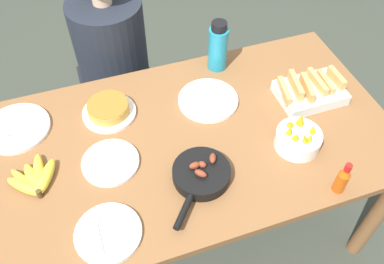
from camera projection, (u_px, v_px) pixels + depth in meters
name	position (u px, v px, depth m)	size (l,w,h in m)	color
ground_plane	(192.00, 226.00, 2.21)	(14.00, 14.00, 0.00)	#383D33
dining_table	(192.00, 152.00, 1.70)	(1.63, 0.91, 0.76)	brown
banana_bunch	(35.00, 179.00, 1.47)	(0.20, 0.20, 0.04)	yellow
melon_tray	(310.00, 91.00, 1.74)	(0.28, 0.20, 0.10)	silver
skillet	(201.00, 175.00, 1.47)	(0.27, 0.30, 0.08)	black
frittata_plate_center	(109.00, 110.00, 1.68)	(0.22, 0.22, 0.06)	white
empty_plate_near_front	(108.00, 233.00, 1.35)	(0.23, 0.23, 0.02)	white
empty_plate_far_left	(111.00, 162.00, 1.53)	(0.22, 0.22, 0.02)	white
empty_plate_far_right	(208.00, 100.00, 1.75)	(0.26, 0.26, 0.02)	white
empty_plate_mid_edge	(16.00, 128.00, 1.64)	(0.27, 0.27, 0.02)	white
fruit_bowl_mango	(298.00, 138.00, 1.57)	(0.18, 0.18, 0.12)	white
water_bottle	(218.00, 47.00, 1.81)	(0.09, 0.09, 0.24)	teal
hot_sauce_bottle	(342.00, 179.00, 1.42)	(0.04, 0.04, 0.15)	#C64C0F
person_figure	(117.00, 79.00, 2.23)	(0.40, 0.40, 1.22)	black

